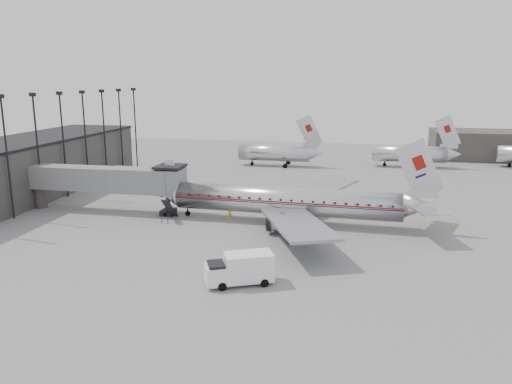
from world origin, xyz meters
The scene contains 13 objects.
ground centered at (0.00, 0.00, 0.00)m, with size 160.00×160.00×0.00m, color slate.
terminal centered at (-34.00, 10.00, 4.00)m, with size 12.00×46.00×8.00m, color #3B3935.
hangar centered at (45.00, 60.00, 3.00)m, with size 30.00×12.00×6.00m, color #3B3935.
apron_line centered at (3.00, 6.00, 0.01)m, with size 0.15×60.00×0.01m, color gold.
jet_bridge centered at (-16.66, 3.67, 4.18)m, with size 21.00×6.20×7.10m.
floodlight_masts centered at (-27.50, 13.00, 8.36)m, with size 0.90×42.25×15.25m.
distant_aircraft_near centered at (-1.79, 42.00, 2.73)m, with size 16.39×3.20×10.26m.
distant_aircraft_mid centered at (24.21, 46.00, 2.73)m, with size 16.39×3.20×10.26m.
airliner centered at (6.68, 2.97, 2.71)m, with size 34.07×31.53×10.77m.
service_van centered at (4.84, -16.03, 1.41)m, with size 6.09×4.34×2.68m.
baggage_cart_navy centered at (6.00, 2.00, 0.79)m, with size 1.88×1.44×1.48m.
baggage_cart_white centered at (8.00, -3.99, 0.84)m, with size 2.46×2.23×1.58m.
ramp_worker centered at (-1.00, 3.00, 0.81)m, with size 0.59×0.39×1.63m, color yellow.
Camera 1 is at (14.11, -54.56, 17.16)m, focal length 35.00 mm.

